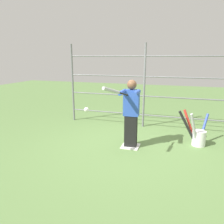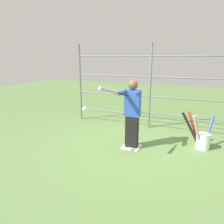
{
  "view_description": "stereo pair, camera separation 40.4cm",
  "coord_description": "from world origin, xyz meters",
  "px_view_note": "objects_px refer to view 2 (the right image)",
  "views": [
    {
      "loc": [
        -1.06,
        4.65,
        2.03
      ],
      "look_at": [
        0.33,
        0.38,
        0.9
      ],
      "focal_mm": 35.0,
      "sensor_mm": 36.0,
      "label": 1
    },
    {
      "loc": [
        -1.44,
        4.5,
        2.03
      ],
      "look_at": [
        0.33,
        0.38,
        0.9
      ],
      "focal_mm": 35.0,
      "sensor_mm": 36.0,
      "label": 2
    }
  ],
  "objects_px": {
    "baseball_bat_swinging": "(111,91)",
    "softball_in_flight": "(85,109)",
    "batter": "(132,112)",
    "bat_bucket": "(202,138)"
  },
  "relations": [
    {
      "from": "baseball_bat_swinging",
      "to": "softball_in_flight",
      "type": "relative_size",
      "value": 7.94
    },
    {
      "from": "batter",
      "to": "bat_bucket",
      "type": "bearing_deg",
      "value": -158.39
    },
    {
      "from": "batter",
      "to": "softball_in_flight",
      "type": "xyz_separation_m",
      "value": [
        0.66,
        0.93,
        0.21
      ]
    },
    {
      "from": "batter",
      "to": "bat_bucket",
      "type": "height_order",
      "value": "batter"
    },
    {
      "from": "batter",
      "to": "bat_bucket",
      "type": "relative_size",
      "value": 1.86
    },
    {
      "from": "baseball_bat_swinging",
      "to": "batter",
      "type": "bearing_deg",
      "value": -100.01
    },
    {
      "from": "baseball_bat_swinging",
      "to": "bat_bucket",
      "type": "bearing_deg",
      "value": -138.74
    },
    {
      "from": "batter",
      "to": "baseball_bat_swinging",
      "type": "xyz_separation_m",
      "value": [
        0.15,
        0.84,
        0.58
      ]
    },
    {
      "from": "batter",
      "to": "softball_in_flight",
      "type": "distance_m",
      "value": 1.16
    },
    {
      "from": "baseball_bat_swinging",
      "to": "softball_in_flight",
      "type": "distance_m",
      "value": 0.64
    }
  ]
}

